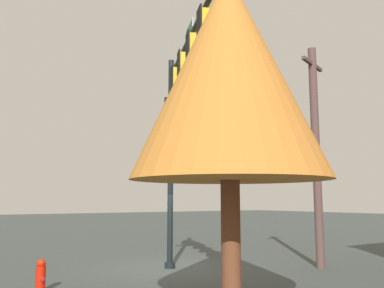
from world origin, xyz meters
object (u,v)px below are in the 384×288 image
Objects in this scene: signal_pole_assembly at (182,97)px; fire_hydrant at (41,276)px; tree_near at (229,73)px; utility_pole at (316,151)px.

fire_hydrant is (-0.61, -3.84, -5.09)m from signal_pole_assembly.
tree_near is at bearing -20.21° from signal_pole_assembly.
utility_pole is 9.51× the size of fire_hydrant.
fire_hydrant is at bearing -99.09° from signal_pole_assembly.
signal_pole_assembly reaches higher than fire_hydrant.
utility_pole is at bearing 80.67° from fire_hydrant.
utility_pole is 1.12× the size of tree_near.
fire_hydrant is at bearing -154.62° from tree_near.
utility_pole reaches higher than fire_hydrant.
tree_near is (3.35, -6.71, 0.80)m from utility_pole.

